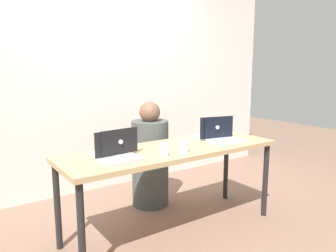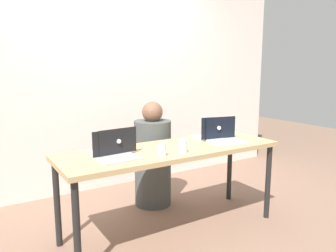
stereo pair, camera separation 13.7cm
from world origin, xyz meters
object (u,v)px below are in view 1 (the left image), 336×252
Objects in this scene: person_at_center at (150,160)px; laptop_front_left at (118,153)px; water_glass_left at (164,151)px; laptop_front_right at (223,136)px; water_glass_center at (184,147)px; laptop_back_right at (213,133)px; laptop_back_left at (115,149)px.

person_at_center reaches higher than laptop_front_left.
laptop_front_left is (-0.69, -0.67, 0.32)m from person_at_center.
laptop_front_left is 3.24× the size of water_glass_left.
person_at_center is 0.83m from laptop_front_right.
laptop_front_right is at bearing -4.33° from laptop_front_left.
water_glass_left is 0.19m from water_glass_center.
person_at_center reaches higher than laptop_front_right.
person_at_center is 2.80× the size of laptop_back_right.
laptop_back_left is (-0.64, -0.52, 0.32)m from person_at_center.
laptop_front_left is at bearing 160.20° from water_glass_left.
laptop_back_left is 0.15m from laptop_front_left.
person_at_center is 0.89m from laptop_back_left.
laptop_front_right is (-0.00, -0.14, -0.00)m from laptop_back_right.
laptop_front_right is 3.10× the size of water_glass_center.
water_glass_center reaches higher than water_glass_left.
laptop_front_left is 0.35m from water_glass_left.
person_at_center is 10.82× the size of water_glass_left.
person_at_center is 3.34× the size of laptop_front_left.
laptop_front_right is 3.34× the size of water_glass_left.
person_at_center is at bearing -146.79° from laptop_back_left.
laptop_front_left is (-0.04, -0.14, -0.00)m from laptop_back_left.
laptop_back_left reaches higher than laptop_front_left.
water_glass_center is (0.19, 0.00, 0.00)m from water_glass_left.
laptop_back_right is at bearing 3.16° from laptop_front_left.
laptop_front_right reaches higher than water_glass_center.
laptop_back_left is at bearing 13.93° from laptop_back_right.
laptop_front_left reaches higher than water_glass_left.
laptop_back_left is 0.88× the size of laptop_back_right.
water_glass_center is at bearing -159.80° from laptop_front_right.
laptop_back_left reaches higher than water_glass_center.
person_at_center is at bearing -38.46° from laptop_back_right.
laptop_back_right reaches higher than water_glass_left.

